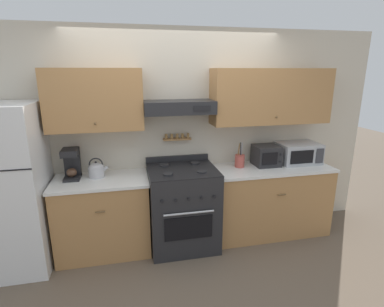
% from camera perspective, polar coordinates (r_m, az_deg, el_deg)
% --- Properties ---
extents(ground_plane, '(16.00, 16.00, 0.00)m').
position_cam_1_polar(ground_plane, '(3.65, -0.94, -18.80)').
color(ground_plane, brown).
extents(wall_back, '(5.20, 0.46, 2.55)m').
position_cam_1_polar(wall_back, '(3.66, -1.32, 5.85)').
color(wall_back, beige).
rests_on(wall_back, ground_plane).
extents(counter_left, '(1.04, 0.63, 0.89)m').
position_cam_1_polar(counter_left, '(3.66, -16.50, -11.25)').
color(counter_left, '#AD7A47').
rests_on(counter_left, ground_plane).
extents(counter_right, '(1.50, 0.63, 0.89)m').
position_cam_1_polar(counter_right, '(4.04, 14.40, -8.47)').
color(counter_right, '#AD7A47').
rests_on(counter_right, ground_plane).
extents(stove_range, '(0.78, 0.74, 1.03)m').
position_cam_1_polar(stove_range, '(3.63, -1.81, -10.16)').
color(stove_range, '#232326').
rests_on(stove_range, ground_plane).
extents(refrigerator, '(0.77, 0.76, 1.76)m').
position_cam_1_polar(refrigerator, '(3.63, -32.00, -5.88)').
color(refrigerator, white).
rests_on(refrigerator, ground_plane).
extents(tea_kettle, '(0.22, 0.17, 0.23)m').
position_cam_1_polar(tea_kettle, '(3.54, -17.73, -2.92)').
color(tea_kettle, '#B7B7BC').
rests_on(tea_kettle, counter_left).
extents(coffee_maker, '(0.17, 0.25, 0.34)m').
position_cam_1_polar(coffee_maker, '(3.59, -21.95, -1.67)').
color(coffee_maker, black).
rests_on(coffee_maker, counter_left).
extents(microwave, '(0.52, 0.40, 0.26)m').
position_cam_1_polar(microwave, '(4.14, 19.52, 0.15)').
color(microwave, '#ADAFB5').
rests_on(microwave, counter_right).
extents(utensil_crock, '(0.12, 0.12, 0.31)m').
position_cam_1_polar(utensil_crock, '(3.78, 9.08, -1.31)').
color(utensil_crock, '#B24C42').
rests_on(utensil_crock, counter_right).
extents(toaster_oven, '(0.31, 0.31, 0.25)m').
position_cam_1_polar(toaster_oven, '(3.90, 13.97, -0.36)').
color(toaster_oven, '#232326').
rests_on(toaster_oven, counter_right).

